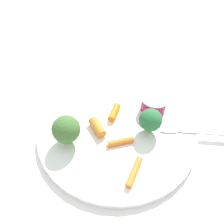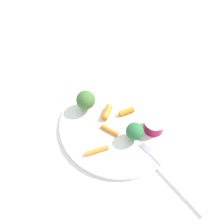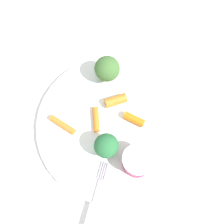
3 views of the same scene
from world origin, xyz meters
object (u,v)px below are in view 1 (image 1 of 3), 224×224
(carrot_stick_0, at_px, (134,172))
(broccoli_floret_0, at_px, (66,130))
(sauce_cup, at_px, (154,103))
(carrot_stick_3, at_px, (121,142))
(carrot_stick_2, at_px, (114,112))
(fork, at_px, (213,133))
(plate, at_px, (117,129))
(carrot_stick_1, at_px, (97,127))
(broccoli_floret_1, at_px, (151,120))

(carrot_stick_0, bearing_deg, broccoli_floret_0, -98.62)
(sauce_cup, height_order, broccoli_floret_0, broccoli_floret_0)
(broccoli_floret_0, xyz_separation_m, carrot_stick_3, (-0.03, 0.08, -0.03))
(carrot_stick_2, relative_size, fork, 0.20)
(plate, xyz_separation_m, carrot_stick_1, (0.02, -0.03, 0.01))
(carrot_stick_1, bearing_deg, carrot_stick_3, 75.34)
(carrot_stick_2, bearing_deg, carrot_stick_0, 34.38)
(carrot_stick_0, distance_m, carrot_stick_3, 0.06)
(carrot_stick_3, distance_m, fork, 0.16)
(carrot_stick_0, relative_size, carrot_stick_1, 1.33)
(broccoli_floret_1, bearing_deg, fork, 106.87)
(plate, relative_size, broccoli_floret_0, 5.13)
(carrot_stick_2, height_order, carrot_stick_3, carrot_stick_2)
(broccoli_floret_0, bearing_deg, plate, 131.44)
(carrot_stick_0, xyz_separation_m, fork, (-0.12, 0.11, -0.00))
(carrot_stick_1, xyz_separation_m, fork, (-0.06, 0.19, -0.01))
(plate, bearing_deg, fork, 105.01)
(sauce_cup, relative_size, carrot_stick_2, 1.32)
(sauce_cup, distance_m, fork, 0.11)
(fork, bearing_deg, carrot_stick_3, -62.24)
(sauce_cup, height_order, carrot_stick_3, sauce_cup)
(carrot_stick_0, height_order, carrot_stick_3, same)
(sauce_cup, bearing_deg, carrot_stick_0, 2.25)
(carrot_stick_3, bearing_deg, sauce_cup, 161.69)
(sauce_cup, distance_m, carrot_stick_0, 0.14)
(carrot_stick_1, xyz_separation_m, carrot_stick_3, (0.01, 0.05, -0.00))
(sauce_cup, bearing_deg, fork, 79.50)
(broccoli_floret_0, distance_m, broccoli_floret_1, 0.14)
(broccoli_floret_1, height_order, carrot_stick_1, broccoli_floret_1)
(plate, distance_m, carrot_stick_1, 0.04)
(broccoli_floret_0, height_order, carrot_stick_1, broccoli_floret_0)
(carrot_stick_3, bearing_deg, carrot_stick_2, -150.55)
(sauce_cup, height_order, broccoli_floret_1, broccoli_floret_1)
(plate, relative_size, carrot_stick_1, 7.38)
(carrot_stick_0, distance_m, carrot_stick_1, 0.10)
(carrot_stick_0, distance_m, fork, 0.16)
(carrot_stick_1, bearing_deg, sauce_cup, 136.56)
(sauce_cup, xyz_separation_m, carrot_stick_0, (0.14, 0.01, -0.01))
(broccoli_floret_1, distance_m, carrot_stick_2, 0.07)
(broccoli_floret_0, distance_m, carrot_stick_1, 0.06)
(carrot_stick_1, height_order, fork, carrot_stick_1)
(plate, bearing_deg, carrot_stick_1, -56.26)
(sauce_cup, xyz_separation_m, carrot_stick_2, (0.04, -0.06, -0.01))
(carrot_stick_1, bearing_deg, carrot_stick_2, 161.34)
(carrot_stick_2, bearing_deg, carrot_stick_3, 29.45)
(broccoli_floret_0, height_order, carrot_stick_0, broccoli_floret_0)
(plate, bearing_deg, broccoli_floret_0, -48.56)
(sauce_cup, relative_size, carrot_stick_0, 0.97)
(carrot_stick_1, bearing_deg, plate, 123.74)
(broccoli_floret_0, height_order, broccoli_floret_1, broccoli_floret_0)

